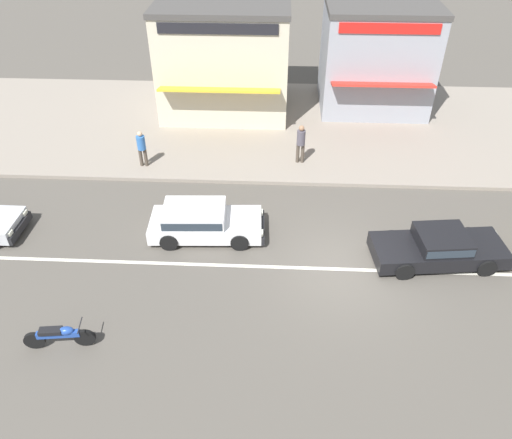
{
  "coord_description": "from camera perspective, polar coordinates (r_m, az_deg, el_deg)",
  "views": [
    {
      "loc": [
        -2.19,
        -11.75,
        10.87
      ],
      "look_at": [
        -2.84,
        1.43,
        0.8
      ],
      "focal_mm": 35.0,
      "sensor_mm": 36.0,
      "label": 1
    }
  ],
  "objects": [
    {
      "name": "shopfront_corner_warung",
      "position": [
        25.0,
        -3.52,
        18.2
      ],
      "size": [
        6.03,
        5.97,
        5.08
      ],
      "color": "beige",
      "rests_on": "kerb_strip"
    },
    {
      "name": "lane_centre_stripe",
      "position": [
        16.16,
        9.9,
        -5.62
      ],
      "size": [
        50.4,
        0.14,
        0.01
      ],
      "primitive_type": "cube",
      "color": "silver",
      "rests_on": "ground"
    },
    {
      "name": "hatchback_white_1",
      "position": [
        17.0,
        -6.21,
        -0.12
      ],
      "size": [
        3.95,
        1.92,
        1.1
      ],
      "color": "white",
      "rests_on": "ground"
    },
    {
      "name": "ground_plane",
      "position": [
        16.16,
        9.9,
        -5.63
      ],
      "size": [
        160.0,
        160.0,
        0.0
      ],
      "primitive_type": "plane",
      "color": "#544F47"
    },
    {
      "name": "pedestrian_far_end",
      "position": [
        20.8,
        -12.95,
        8.17
      ],
      "size": [
        0.34,
        0.34,
        1.55
      ],
      "color": "#4C4238",
      "rests_on": "kerb_strip"
    },
    {
      "name": "shopfront_mid_block",
      "position": [
        25.78,
        13.56,
        17.7
      ],
      "size": [
        5.14,
        5.09,
        4.92
      ],
      "color": "#999EA8",
      "rests_on": "kerb_strip"
    },
    {
      "name": "kerb_strip",
      "position": [
        24.17,
        7.83,
        10.46
      ],
      "size": [
        68.0,
        10.0,
        0.15
      ],
      "primitive_type": "cube",
      "color": "gray",
      "rests_on": "ground"
    },
    {
      "name": "pedestrian_near_clock",
      "position": [
        20.57,
        5.15,
        8.9
      ],
      "size": [
        0.34,
        0.34,
        1.67
      ],
      "color": "#4C4238",
      "rests_on": "kerb_strip"
    },
    {
      "name": "sedan_black_4",
      "position": [
        16.96,
        20.26,
        -2.98
      ],
      "size": [
        4.44,
        2.09,
        1.06
      ],
      "color": "black",
      "rests_on": "ground"
    },
    {
      "name": "motorcycle_0",
      "position": [
        14.51,
        -21.56,
        -12.23
      ],
      "size": [
        1.88,
        0.56,
        0.8
      ],
      "color": "black",
      "rests_on": "ground"
    }
  ]
}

